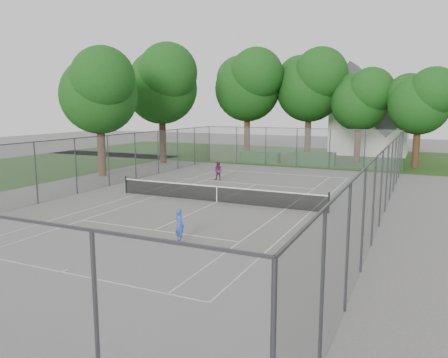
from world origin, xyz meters
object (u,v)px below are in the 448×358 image
at_px(house, 370,118).
at_px(tennis_net, 217,193).
at_px(woman_player, 218,171).
at_px(girl_player, 180,225).

bearing_deg(house, tennis_net, -98.66).
distance_m(house, woman_player, 25.75).
bearing_deg(tennis_net, girl_player, -75.81).
bearing_deg(house, girl_player, -94.29).
relative_size(house, girl_player, 7.56).
relative_size(tennis_net, woman_player, 9.06).
relative_size(tennis_net, girl_player, 9.37).
distance_m(girl_player, woman_player, 15.10).
distance_m(tennis_net, woman_player, 7.59).
xyz_separation_m(girl_player, woman_player, (-5.03, 14.24, 0.02)).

